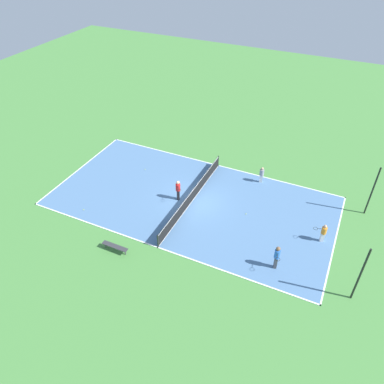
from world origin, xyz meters
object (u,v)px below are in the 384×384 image
(tennis_net, at_px, (192,196))
(bench, at_px, (115,247))
(player_center_orange, at_px, (323,232))
(player_near_blue, at_px, (277,256))
(tennis_ball_left_sideline, at_px, (84,210))
(player_baseline_gray, at_px, (262,174))
(fence_post_back_left, at_px, (372,191))
(player_coach_red, at_px, (178,189))
(tennis_ball_midcourt, at_px, (246,214))
(tennis_ball_far_baseline, at_px, (145,169))
(fence_post_back_right, at_px, (360,275))

(tennis_net, distance_m, bench, 7.42)
(player_center_orange, distance_m, player_near_blue, 4.36)
(tennis_net, bearing_deg, tennis_ball_left_sideline, -57.17)
(player_baseline_gray, distance_m, fence_post_back_left, 8.39)
(player_coach_red, xyz_separation_m, player_baseline_gray, (-5.00, 5.23, -0.19))
(bench, distance_m, tennis_ball_midcourt, 9.97)
(bench, bearing_deg, player_center_orange, 28.78)
(bench, distance_m, tennis_ball_left_sideline, 5.24)
(player_near_blue, relative_size, player_baseline_gray, 1.26)
(tennis_ball_left_sideline, xyz_separation_m, fence_post_back_left, (-8.78, 19.47, 2.02))
(player_coach_red, relative_size, tennis_ball_far_baseline, 25.68)
(tennis_ball_left_sideline, relative_size, fence_post_back_right, 0.02)
(player_center_orange, xyz_separation_m, tennis_ball_far_baseline, (-2.35, -15.57, -0.80))
(fence_post_back_right, bearing_deg, player_center_orange, -148.88)
(player_baseline_gray, height_order, tennis_ball_midcourt, player_baseline_gray)
(player_baseline_gray, xyz_separation_m, fence_post_back_left, (0.49, 8.28, 1.24))
(player_center_orange, xyz_separation_m, tennis_ball_midcourt, (-0.47, -5.63, -0.80))
(player_coach_red, distance_m, fence_post_back_left, 14.29)
(player_baseline_gray, bearing_deg, player_coach_red, 29.76)
(tennis_net, xyz_separation_m, player_coach_red, (0.27, -1.07, 0.48))
(tennis_ball_midcourt, xyz_separation_m, fence_post_back_right, (4.52, 8.08, 2.02))
(player_center_orange, bearing_deg, fence_post_back_left, -138.78)
(player_center_orange, height_order, tennis_ball_far_baseline, player_center_orange)
(fence_post_back_left, bearing_deg, tennis_ball_left_sideline, -65.74)
(player_near_blue, height_order, fence_post_back_left, fence_post_back_left)
(tennis_net, relative_size, fence_post_back_right, 2.64)
(player_center_orange, relative_size, player_coach_red, 0.85)
(bench, height_order, tennis_ball_left_sideline, bench)
(tennis_net, xyz_separation_m, fence_post_back_left, (-4.24, 12.44, 1.53))
(bench, height_order, fence_post_back_left, fence_post_back_left)
(bench, distance_m, fence_post_back_right, 15.22)
(fence_post_back_left, bearing_deg, fence_post_back_right, 0.00)
(tennis_net, xyz_separation_m, player_near_blue, (3.89, 7.71, 0.54))
(player_center_orange, xyz_separation_m, player_coach_red, (0.09, -11.07, 0.17))
(player_baseline_gray, bearing_deg, player_center_orange, 125.92)
(bench, height_order, fence_post_back_right, fence_post_back_right)
(tennis_ball_far_baseline, bearing_deg, tennis_ball_left_sideline, -12.26)
(player_coach_red, xyz_separation_m, tennis_ball_midcourt, (-0.56, 5.44, -0.97))
(tennis_net, height_order, fence_post_back_left, fence_post_back_left)
(player_coach_red, bearing_deg, fence_post_back_right, 39.01)
(player_near_blue, relative_size, tennis_ball_midcourt, 27.04)
(player_near_blue, bearing_deg, tennis_ball_left_sideline, -102.61)
(tennis_ball_midcourt, height_order, tennis_ball_left_sideline, same)
(fence_post_back_left, bearing_deg, bench, -52.89)
(player_coach_red, bearing_deg, player_baseline_gray, 99.08)
(tennis_ball_midcourt, bearing_deg, bench, -42.97)
(tennis_ball_midcourt, xyz_separation_m, tennis_ball_left_sideline, (4.82, -11.40, 0.00))
(tennis_ball_left_sideline, bearing_deg, tennis_net, 122.83)
(fence_post_back_left, bearing_deg, player_baseline_gray, -93.40)
(player_near_blue, xyz_separation_m, tennis_ball_midcourt, (-4.17, -3.34, -1.04))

